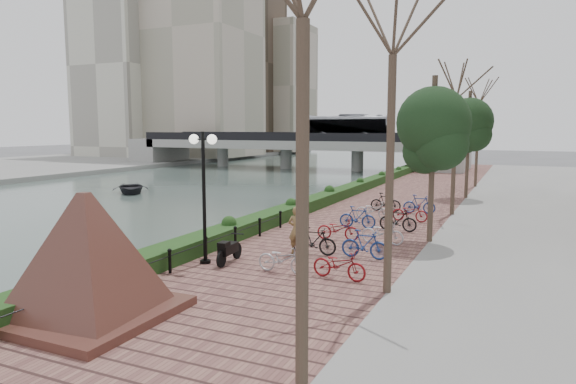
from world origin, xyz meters
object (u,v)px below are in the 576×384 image
Objects in this scene: granite_monument at (87,255)px; lamppost at (203,168)px; boat at (131,188)px; motorcycle at (229,249)px; pedestrian at (297,230)px.

lamppost reaches higher than granite_monument.
boat is (-17.88, 21.56, -1.61)m from granite_monument.
motorcycle is 0.84× the size of pedestrian.
pedestrian is (2.27, 2.43, -2.33)m from lamppost.
lamppost is (-0.22, 5.28, 1.67)m from granite_monument.
granite_monument is 28.05m from boat.
granite_monument is 5.54m from lamppost.
pedestrian is (1.55, 2.06, 0.41)m from motorcycle.
pedestrian is at bearing 48.23° from motorcycle.
granite_monument reaches higher than pedestrian.
lamppost is at bearing 92.39° from granite_monument.
boat is at bearing 134.29° from motorcycle.
lamppost is 24.24m from boat.
motorcycle is 24.31m from boat.
motorcycle is at bearing -83.68° from boat.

